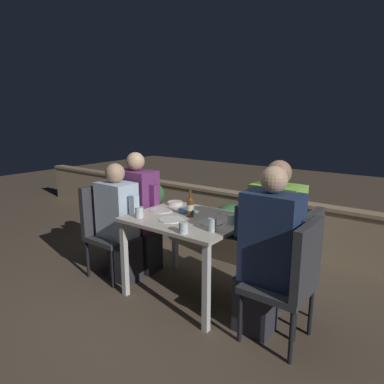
{
  "coord_description": "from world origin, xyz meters",
  "views": [
    {
      "loc": [
        1.79,
        -2.31,
        1.64
      ],
      "look_at": [
        0.0,
        0.06,
        0.97
      ],
      "focal_mm": 32.0,
      "sensor_mm": 36.0,
      "label": 1
    }
  ],
  "objects_px": {
    "chair_right_far": "(296,260)",
    "person_green_blouse": "(272,241)",
    "beer_bottle": "(190,206)",
    "person_blue_shirt": "(120,222)",
    "chair_left_far": "(126,216)",
    "person_navy_jumper": "(266,253)",
    "potted_plant": "(150,206)",
    "chair_right_near": "(293,274)",
    "person_purple_stripe": "(139,212)",
    "chair_left_near": "(106,223)"
  },
  "relations": [
    {
      "from": "chair_right_near",
      "to": "potted_plant",
      "type": "xyz_separation_m",
      "value": [
        -2.23,
        0.88,
        -0.05
      ]
    },
    {
      "from": "person_purple_stripe",
      "to": "potted_plant",
      "type": "height_order",
      "value": "person_purple_stripe"
    },
    {
      "from": "chair_left_near",
      "to": "chair_left_far",
      "type": "height_order",
      "value": "same"
    },
    {
      "from": "chair_left_near",
      "to": "chair_left_far",
      "type": "bearing_deg",
      "value": 93.22
    },
    {
      "from": "chair_right_near",
      "to": "chair_left_near",
      "type": "bearing_deg",
      "value": -179.15
    },
    {
      "from": "beer_bottle",
      "to": "chair_right_far",
      "type": "bearing_deg",
      "value": 5.34
    },
    {
      "from": "person_blue_shirt",
      "to": "person_green_blouse",
      "type": "bearing_deg",
      "value": 10.29
    },
    {
      "from": "beer_bottle",
      "to": "chair_left_near",
      "type": "bearing_deg",
      "value": -169.22
    },
    {
      "from": "chair_left_near",
      "to": "chair_left_far",
      "type": "distance_m",
      "value": 0.29
    },
    {
      "from": "beer_bottle",
      "to": "person_blue_shirt",
      "type": "bearing_deg",
      "value": -166.27
    },
    {
      "from": "person_purple_stripe",
      "to": "chair_right_near",
      "type": "bearing_deg",
      "value": -8.3
    },
    {
      "from": "chair_left_far",
      "to": "beer_bottle",
      "type": "distance_m",
      "value": 1.02
    },
    {
      "from": "chair_left_near",
      "to": "person_green_blouse",
      "type": "distance_m",
      "value": 1.73
    },
    {
      "from": "person_purple_stripe",
      "to": "chair_right_far",
      "type": "relative_size",
      "value": 1.34
    },
    {
      "from": "chair_left_far",
      "to": "person_green_blouse",
      "type": "bearing_deg",
      "value": -0.63
    },
    {
      "from": "chair_left_near",
      "to": "beer_bottle",
      "type": "xyz_separation_m",
      "value": [
        0.95,
        0.18,
        0.29
      ]
    },
    {
      "from": "chair_left_far",
      "to": "potted_plant",
      "type": "bearing_deg",
      "value": 110.96
    },
    {
      "from": "chair_left_near",
      "to": "person_blue_shirt",
      "type": "relative_size",
      "value": 0.79
    },
    {
      "from": "person_navy_jumper",
      "to": "potted_plant",
      "type": "relative_size",
      "value": 1.6
    },
    {
      "from": "chair_left_far",
      "to": "person_navy_jumper",
      "type": "distance_m",
      "value": 1.81
    },
    {
      "from": "beer_bottle",
      "to": "potted_plant",
      "type": "relative_size",
      "value": 0.31
    },
    {
      "from": "person_green_blouse",
      "to": "chair_right_far",
      "type": "bearing_deg",
      "value": -0.0
    },
    {
      "from": "chair_left_near",
      "to": "potted_plant",
      "type": "bearing_deg",
      "value": 105.61
    },
    {
      "from": "chair_right_near",
      "to": "person_green_blouse",
      "type": "bearing_deg",
      "value": 138.56
    },
    {
      "from": "chair_left_near",
      "to": "person_navy_jumper",
      "type": "height_order",
      "value": "person_navy_jumper"
    },
    {
      "from": "chair_left_far",
      "to": "potted_plant",
      "type": "distance_m",
      "value": 0.67
    },
    {
      "from": "chair_left_near",
      "to": "chair_right_near",
      "type": "relative_size",
      "value": 1.0
    },
    {
      "from": "potted_plant",
      "to": "chair_left_far",
      "type": "bearing_deg",
      "value": -69.04
    },
    {
      "from": "beer_bottle",
      "to": "person_navy_jumper",
      "type": "bearing_deg",
      "value": -10.6
    },
    {
      "from": "chair_right_far",
      "to": "chair_right_near",
      "type": "bearing_deg",
      "value": -74.41
    },
    {
      "from": "chair_right_near",
      "to": "beer_bottle",
      "type": "distance_m",
      "value": 1.07
    },
    {
      "from": "chair_left_far",
      "to": "person_purple_stripe",
      "type": "distance_m",
      "value": 0.22
    },
    {
      "from": "person_blue_shirt",
      "to": "person_purple_stripe",
      "type": "distance_m",
      "value": 0.29
    },
    {
      "from": "person_purple_stripe",
      "to": "person_navy_jumper",
      "type": "relative_size",
      "value": 0.97
    },
    {
      "from": "chair_left_far",
      "to": "person_navy_jumper",
      "type": "height_order",
      "value": "person_navy_jumper"
    },
    {
      "from": "person_green_blouse",
      "to": "chair_left_far",
      "type": "bearing_deg",
      "value": 179.37
    },
    {
      "from": "chair_left_far",
      "to": "chair_right_far",
      "type": "relative_size",
      "value": 1.0
    },
    {
      "from": "person_blue_shirt",
      "to": "chair_left_far",
      "type": "relative_size",
      "value": 1.26
    },
    {
      "from": "person_purple_stripe",
      "to": "beer_bottle",
      "type": "bearing_deg",
      "value": -8.05
    },
    {
      "from": "chair_left_near",
      "to": "potted_plant",
      "type": "xyz_separation_m",
      "value": [
        -0.26,
        0.91,
        -0.05
      ]
    },
    {
      "from": "chair_left_far",
      "to": "beer_bottle",
      "type": "xyz_separation_m",
      "value": [
        0.97,
        -0.11,
        0.29
      ]
    },
    {
      "from": "person_purple_stripe",
      "to": "person_green_blouse",
      "type": "bearing_deg",
      "value": -0.71
    },
    {
      "from": "person_purple_stripe",
      "to": "potted_plant",
      "type": "relative_size",
      "value": 1.56
    },
    {
      "from": "chair_right_near",
      "to": "person_navy_jumper",
      "type": "bearing_deg",
      "value": -180.0
    },
    {
      "from": "chair_right_far",
      "to": "person_green_blouse",
      "type": "relative_size",
      "value": 0.72
    },
    {
      "from": "person_navy_jumper",
      "to": "chair_right_far",
      "type": "distance_m",
      "value": 0.3
    },
    {
      "from": "person_blue_shirt",
      "to": "person_navy_jumper",
      "type": "height_order",
      "value": "person_navy_jumper"
    },
    {
      "from": "chair_left_near",
      "to": "chair_right_near",
      "type": "height_order",
      "value": "same"
    },
    {
      "from": "person_blue_shirt",
      "to": "person_navy_jumper",
      "type": "bearing_deg",
      "value": 1.08
    },
    {
      "from": "chair_right_far",
      "to": "person_green_blouse",
      "type": "height_order",
      "value": "person_green_blouse"
    }
  ]
}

